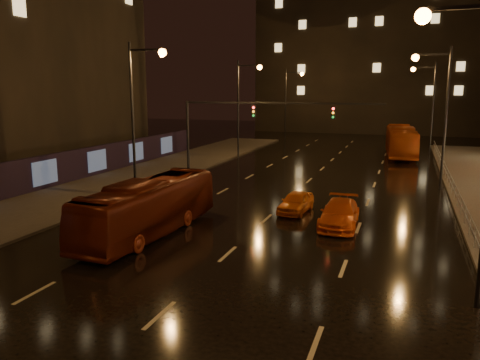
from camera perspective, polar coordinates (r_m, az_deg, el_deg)
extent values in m
plane|color=black|center=(35.57, 7.79, -0.63)|extent=(140.00, 140.00, 0.00)
cube|color=#38332D|center=(36.34, -15.27, -0.56)|extent=(7.00, 70.00, 0.15)
cube|color=black|center=(86.89, 18.34, 17.62)|extent=(44.00, 16.00, 36.00)
cube|color=black|center=(36.13, -22.91, 0.80)|extent=(0.30, 46.00, 2.50)
cylinder|color=black|center=(38.20, -6.36, 4.90)|extent=(0.22, 0.22, 6.20)
cube|color=black|center=(35.34, 4.84, 9.32)|extent=(15.20, 0.14, 0.14)
cube|color=black|center=(35.93, 1.70, 8.34)|extent=(0.32, 0.18, 0.95)
cube|color=black|center=(34.56, 11.31, 8.04)|extent=(0.32, 0.18, 0.95)
sphere|color=#FF1E19|center=(35.80, 1.65, 8.82)|extent=(0.18, 0.18, 0.18)
cube|color=black|center=(16.39, 25.50, 18.47)|extent=(2.40, 0.12, 0.12)
sphere|color=orange|center=(16.30, 21.41, 18.10)|extent=(0.50, 0.50, 0.50)
cylinder|color=#99999E|center=(58.58, 22.63, 3.79)|extent=(0.04, 0.04, 1.00)
cube|color=#99999E|center=(32.85, 24.77, -0.55)|extent=(0.05, 56.00, 0.05)
cube|color=#99999E|center=(32.92, 24.71, -1.24)|extent=(0.05, 56.00, 0.05)
imported|color=#601B0D|center=(23.54, -11.00, -3.25)|extent=(2.72, 9.98, 2.76)
imported|color=#A83F10|center=(53.58, 19.02, 4.50)|extent=(3.59, 11.83, 3.25)
imported|color=orange|center=(27.56, 6.83, -2.69)|extent=(1.73, 3.70, 1.22)
imported|color=#E25615|center=(25.16, 12.04, -4.04)|extent=(2.03, 4.67, 1.34)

